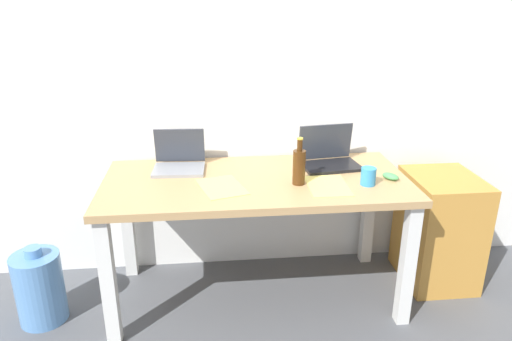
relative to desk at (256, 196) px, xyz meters
name	(u,v)px	position (x,y,z in m)	size (l,w,h in m)	color
ground_plane	(256,295)	(0.00, 0.00, -0.65)	(8.00, 8.00, 0.00)	#515459
back_wall	(248,67)	(0.00, 0.44, 0.65)	(5.20, 0.08, 2.60)	white
desk	(256,196)	(0.00, 0.00, 0.00)	(1.67, 0.77, 0.75)	tan
laptop_left	(179,161)	(-0.43, 0.20, 0.15)	(0.30, 0.25, 0.22)	gray
laptop_right	(329,157)	(0.45, 0.17, 0.15)	(0.36, 0.27, 0.23)	black
beer_bottle	(299,166)	(0.22, -0.09, 0.20)	(0.07, 0.07, 0.26)	#47280F
computer_mouse	(391,176)	(0.73, -0.08, 0.12)	(0.06, 0.10, 0.03)	#4C9E56
coffee_mug	(368,176)	(0.59, -0.14, 0.15)	(0.08, 0.08, 0.10)	#338CC6
paper_sheet_front_right	(328,186)	(0.37, -0.14, 0.10)	(0.21, 0.30, 0.00)	#F4E06B
paper_yellow_folder	(222,187)	(-0.19, -0.10, 0.10)	(0.21, 0.30, 0.00)	#F4E06B
water_cooler_jug	(40,287)	(-1.20, -0.10, -0.45)	(0.26, 0.26, 0.45)	#598CC6
filing_cabinet	(439,229)	(1.14, 0.07, -0.31)	(0.40, 0.48, 0.69)	#C68938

